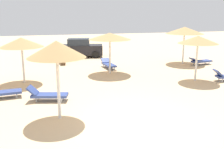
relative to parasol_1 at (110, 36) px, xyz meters
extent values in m
plane|color=#DBBA8C|center=(-1.22, -8.18, -2.55)|extent=(80.00, 80.00, 0.00)
cylinder|color=silver|center=(0.00, 0.00, -1.33)|extent=(0.12, 0.12, 2.44)
cone|color=tan|center=(0.00, 0.00, 0.01)|extent=(2.87, 2.87, 0.45)
cylinder|color=silver|center=(4.60, -3.29, -1.35)|extent=(0.12, 0.12, 2.40)
cone|color=tan|center=(4.60, -3.29, -0.01)|extent=(2.38, 2.38, 0.47)
cylinder|color=silver|center=(-3.89, -7.06, -1.26)|extent=(0.12, 0.12, 2.57)
cone|color=tan|center=(-3.89, -7.06, 0.24)|extent=(2.24, 2.24, 0.64)
cylinder|color=silver|center=(6.71, 1.92, -1.29)|extent=(0.12, 0.12, 2.53)
cone|color=tan|center=(6.71, 1.92, 0.15)|extent=(3.05, 3.05, 0.55)
cylinder|color=silver|center=(-5.59, -1.04, -1.43)|extent=(0.12, 0.12, 2.25)
cone|color=tan|center=(-5.59, -1.04, -0.12)|extent=(2.56, 2.56, 0.56)
cube|color=#33478C|center=(-6.40, -3.81, -2.27)|extent=(1.76, 0.84, 0.12)
cylinder|color=silver|center=(-5.77, -3.96, -2.44)|extent=(0.06, 0.06, 0.22)
cylinder|color=silver|center=(-5.83, -3.52, -2.44)|extent=(0.06, 0.06, 0.22)
cube|color=#33478C|center=(0.33, 1.56, -2.27)|extent=(0.81, 1.76, 0.12)
cube|color=#33478C|center=(0.25, 2.35, -2.08)|extent=(0.69, 0.58, 0.33)
cylinder|color=silver|center=(0.05, 2.13, -2.44)|extent=(0.06, 0.06, 0.22)
cylinder|color=silver|center=(0.48, 2.17, -2.44)|extent=(0.06, 0.06, 0.22)
cylinder|color=silver|center=(0.17, 0.94, -2.44)|extent=(0.06, 0.06, 0.22)
cylinder|color=silver|center=(0.61, 0.98, -2.44)|extent=(0.06, 0.06, 0.22)
cube|color=#33478C|center=(5.88, -3.73, -2.03)|extent=(0.56, 0.71, 0.43)
cylinder|color=silver|center=(6.04, -3.98, -2.44)|extent=(0.06, 0.06, 0.22)
cylinder|color=silver|center=(6.11, -3.55, -2.44)|extent=(0.06, 0.06, 0.22)
cube|color=#33478C|center=(-4.20, -4.81, -2.27)|extent=(1.81, 1.05, 0.12)
cube|color=#33478C|center=(-4.98, -4.61, -2.02)|extent=(0.61, 0.74, 0.43)
cylinder|color=silver|center=(-4.84, -4.87, -2.44)|extent=(0.06, 0.06, 0.22)
cylinder|color=silver|center=(-4.73, -4.45, -2.44)|extent=(0.06, 0.06, 0.22)
cylinder|color=silver|center=(-3.68, -5.17, -2.44)|extent=(0.06, 0.06, 0.22)
cylinder|color=silver|center=(-3.57, -4.75, -2.44)|extent=(0.06, 0.06, 0.22)
cube|color=#33478C|center=(7.90, 1.03, -2.27)|extent=(1.78, 0.90, 0.12)
cube|color=#33478C|center=(7.11, 0.90, -2.09)|extent=(0.62, 0.72, 0.32)
cylinder|color=silver|center=(7.34, 0.72, -2.44)|extent=(0.06, 0.06, 0.22)
cylinder|color=silver|center=(7.27, 1.15, -2.44)|extent=(0.06, 0.06, 0.22)
cylinder|color=silver|center=(8.53, 0.91, -2.44)|extent=(0.06, 0.06, 0.22)
cylinder|color=silver|center=(8.46, 1.34, -2.44)|extent=(0.06, 0.06, 0.22)
cube|color=brown|center=(-2.95, 4.22, -2.10)|extent=(0.49, 1.52, 0.08)
cube|color=brown|center=(-2.92, 3.67, -2.34)|extent=(0.37, 0.14, 0.41)
cube|color=brown|center=(-2.98, 4.77, -2.34)|extent=(0.37, 0.14, 0.41)
cube|color=black|center=(-0.94, 7.31, -1.88)|extent=(4.25, 2.42, 0.90)
cube|color=#262D38|center=(-1.13, 7.35, -1.13)|extent=(2.26, 1.91, 0.60)
cylinder|color=black|center=(0.56, 7.92, -2.23)|extent=(0.67, 0.34, 0.64)
cylinder|color=black|center=(0.23, 6.19, -2.23)|extent=(0.67, 0.34, 0.64)
cylinder|color=black|center=(-2.10, 8.43, -2.23)|extent=(0.67, 0.34, 0.64)
cylinder|color=black|center=(-2.43, 6.70, -2.23)|extent=(0.67, 0.34, 0.64)
camera|label=1|loc=(-4.35, -16.96, 1.61)|focal=41.60mm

